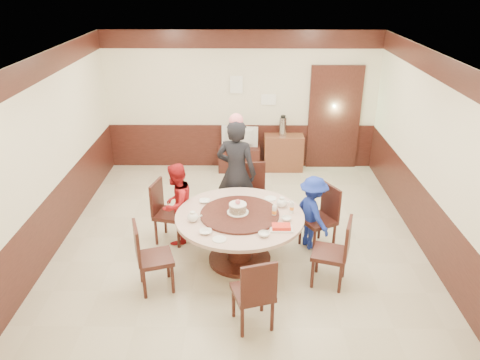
{
  "coord_description": "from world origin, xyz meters",
  "views": [
    {
      "loc": [
        0.06,
        -6.3,
        3.86
      ],
      "look_at": [
        0.0,
        -0.21,
        1.1
      ],
      "focal_mm": 35.0,
      "sensor_mm": 36.0,
      "label": 1
    }
  ],
  "objects_px": {
    "person_blue": "(313,213)",
    "tv_stand": "(239,158)",
    "birthday_cake": "(238,208)",
    "television": "(239,137)",
    "banquet_table": "(240,229)",
    "side_cabinet": "(283,153)",
    "person_standing": "(236,173)",
    "shrimp_platter": "(281,227)",
    "person_red": "(177,204)",
    "thermos": "(283,126)"
  },
  "relations": [
    {
      "from": "banquet_table",
      "to": "person_standing",
      "type": "height_order",
      "value": "person_standing"
    },
    {
      "from": "birthday_cake",
      "to": "tv_stand",
      "type": "xyz_separation_m",
      "value": [
        -0.02,
        3.35,
        -0.6
      ]
    },
    {
      "from": "side_cabinet",
      "to": "thermos",
      "type": "height_order",
      "value": "thermos"
    },
    {
      "from": "person_red",
      "to": "thermos",
      "type": "distance_m",
      "value": 3.38
    },
    {
      "from": "person_red",
      "to": "thermos",
      "type": "xyz_separation_m",
      "value": [
        1.79,
        2.85,
        0.3
      ]
    },
    {
      "from": "tv_stand",
      "to": "person_standing",
      "type": "bearing_deg",
      "value": -90.52
    },
    {
      "from": "person_standing",
      "to": "birthday_cake",
      "type": "relative_size",
      "value": 5.93
    },
    {
      "from": "banquet_table",
      "to": "person_standing",
      "type": "relative_size",
      "value": 1.01
    },
    {
      "from": "person_standing",
      "to": "thermos",
      "type": "bearing_deg",
      "value": -96.05
    },
    {
      "from": "person_red",
      "to": "birthday_cake",
      "type": "height_order",
      "value": "person_red"
    },
    {
      "from": "person_standing",
      "to": "person_blue",
      "type": "xyz_separation_m",
      "value": [
        1.14,
        -0.73,
        -0.32
      ]
    },
    {
      "from": "side_cabinet",
      "to": "shrimp_platter",
      "type": "bearing_deg",
      "value": -94.95
    },
    {
      "from": "person_blue",
      "to": "shrimp_platter",
      "type": "height_order",
      "value": "person_blue"
    },
    {
      "from": "person_blue",
      "to": "tv_stand",
      "type": "relative_size",
      "value": 1.34
    },
    {
      "from": "person_red",
      "to": "person_blue",
      "type": "xyz_separation_m",
      "value": [
        2.03,
        -0.14,
        -0.07
      ]
    },
    {
      "from": "person_red",
      "to": "television",
      "type": "bearing_deg",
      "value": -172.37
    },
    {
      "from": "person_standing",
      "to": "side_cabinet",
      "type": "distance_m",
      "value": 2.5
    },
    {
      "from": "person_red",
      "to": "person_standing",
      "type": "bearing_deg",
      "value": 149.22
    },
    {
      "from": "person_standing",
      "to": "birthday_cake",
      "type": "distance_m",
      "value": 1.12
    },
    {
      "from": "person_standing",
      "to": "shrimp_platter",
      "type": "distance_m",
      "value": 1.64
    },
    {
      "from": "birthday_cake",
      "to": "tv_stand",
      "type": "distance_m",
      "value": 3.4
    },
    {
      "from": "person_standing",
      "to": "thermos",
      "type": "xyz_separation_m",
      "value": [
        0.9,
        2.26,
        0.05
      ]
    },
    {
      "from": "person_blue",
      "to": "side_cabinet",
      "type": "xyz_separation_m",
      "value": [
        -0.2,
        2.99,
        -0.2
      ]
    },
    {
      "from": "television",
      "to": "side_cabinet",
      "type": "relative_size",
      "value": 0.94
    },
    {
      "from": "person_red",
      "to": "person_blue",
      "type": "bearing_deg",
      "value": 111.6
    },
    {
      "from": "tv_stand",
      "to": "side_cabinet",
      "type": "relative_size",
      "value": 1.06
    },
    {
      "from": "person_blue",
      "to": "tv_stand",
      "type": "bearing_deg",
      "value": -3.5
    },
    {
      "from": "thermos",
      "to": "television",
      "type": "bearing_deg",
      "value": -178.06
    },
    {
      "from": "shrimp_platter",
      "to": "television",
      "type": "relative_size",
      "value": 0.4
    },
    {
      "from": "birthday_cake",
      "to": "television",
      "type": "distance_m",
      "value": 3.35
    },
    {
      "from": "side_cabinet",
      "to": "television",
      "type": "bearing_deg",
      "value": -178.13
    },
    {
      "from": "tv_stand",
      "to": "television",
      "type": "distance_m",
      "value": 0.47
    },
    {
      "from": "shrimp_platter",
      "to": "tv_stand",
      "type": "xyz_separation_m",
      "value": [
        -0.59,
        3.75,
        -0.53
      ]
    },
    {
      "from": "banquet_table",
      "to": "television",
      "type": "distance_m",
      "value": 3.37
    },
    {
      "from": "birthday_cake",
      "to": "tv_stand",
      "type": "height_order",
      "value": "birthday_cake"
    },
    {
      "from": "birthday_cake",
      "to": "thermos",
      "type": "height_order",
      "value": "thermos"
    },
    {
      "from": "tv_stand",
      "to": "side_cabinet",
      "type": "height_order",
      "value": "side_cabinet"
    },
    {
      "from": "birthday_cake",
      "to": "television",
      "type": "bearing_deg",
      "value": 90.3
    },
    {
      "from": "person_blue",
      "to": "tv_stand",
      "type": "distance_m",
      "value": 3.18
    },
    {
      "from": "person_blue",
      "to": "banquet_table",
      "type": "bearing_deg",
      "value": 86.39
    },
    {
      "from": "person_blue",
      "to": "thermos",
      "type": "distance_m",
      "value": 3.02
    },
    {
      "from": "banquet_table",
      "to": "thermos",
      "type": "distance_m",
      "value": 3.52
    },
    {
      "from": "shrimp_platter",
      "to": "birthday_cake",
      "type": "bearing_deg",
      "value": 145.13
    },
    {
      "from": "banquet_table",
      "to": "television",
      "type": "relative_size",
      "value": 2.39
    },
    {
      "from": "person_blue",
      "to": "person_standing",
      "type": "bearing_deg",
      "value": 33.11
    },
    {
      "from": "person_red",
      "to": "shrimp_platter",
      "type": "xyz_separation_m",
      "value": [
        1.5,
        -0.93,
        0.14
      ]
    },
    {
      "from": "tv_stand",
      "to": "banquet_table",
      "type": "bearing_deg",
      "value": -89.24
    },
    {
      "from": "tv_stand",
      "to": "shrimp_platter",
      "type": "bearing_deg",
      "value": -81.03
    },
    {
      "from": "birthday_cake",
      "to": "shrimp_platter",
      "type": "xyz_separation_m",
      "value": [
        0.57,
        -0.4,
        -0.07
      ]
    },
    {
      "from": "person_blue",
      "to": "television",
      "type": "xyz_separation_m",
      "value": [
        -1.12,
        2.96,
        0.15
      ]
    }
  ]
}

